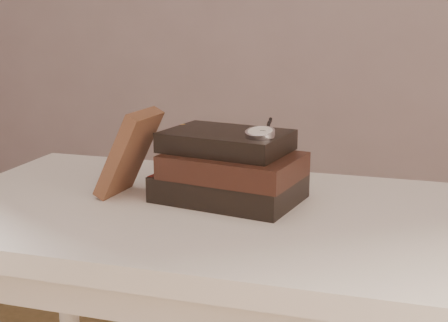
% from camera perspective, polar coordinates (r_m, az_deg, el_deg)
% --- Properties ---
extents(table, '(1.00, 0.60, 0.75)m').
position_cam_1_polar(table, '(1.21, -2.08, -8.21)').
color(table, silver).
rests_on(table, ground).
extents(book_stack, '(0.29, 0.23, 0.13)m').
position_cam_1_polar(book_stack, '(1.19, 0.52, -0.70)').
color(book_stack, black).
rests_on(book_stack, table).
extents(journal, '(0.11, 0.12, 0.17)m').
position_cam_1_polar(journal, '(1.23, -8.57, 0.73)').
color(journal, '#47291B').
rests_on(journal, table).
extents(pocket_watch, '(0.06, 0.16, 0.02)m').
position_cam_1_polar(pocket_watch, '(1.14, 3.34, 2.60)').
color(pocket_watch, silver).
rests_on(pocket_watch, book_stack).
extents(eyeglasses, '(0.13, 0.14, 0.05)m').
position_cam_1_polar(eyeglasses, '(1.31, -1.40, 1.19)').
color(eyeglasses, silver).
rests_on(eyeglasses, book_stack).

